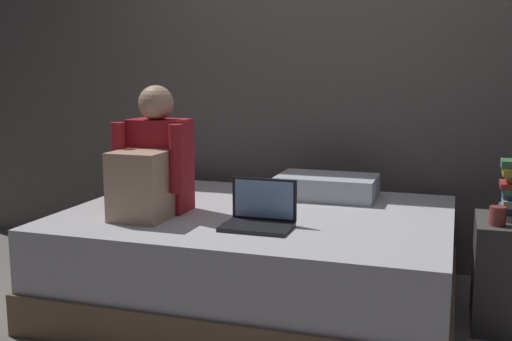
{
  "coord_description": "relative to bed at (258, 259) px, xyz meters",
  "views": [
    {
      "loc": [
        0.77,
        -2.69,
        1.25
      ],
      "look_at": [
        -0.15,
        0.1,
        0.76
      ],
      "focal_mm": 43.22,
      "sensor_mm": 36.0,
      "label": 1
    }
  ],
  "objects": [
    {
      "name": "person_sitting",
      "position": [
        -0.49,
        -0.22,
        0.51
      ],
      "size": [
        0.39,
        0.44,
        0.66
      ],
      "color": "#B21E28",
      "rests_on": "bed"
    },
    {
      "name": "wall_back",
      "position": [
        0.2,
        0.9,
        1.1
      ],
      "size": [
        5.6,
        0.1,
        2.7
      ],
      "primitive_type": "cube",
      "color": "#605B56",
      "rests_on": "ground_plane"
    },
    {
      "name": "pillow",
      "position": [
        0.27,
        0.45,
        0.33
      ],
      "size": [
        0.56,
        0.36,
        0.13
      ],
      "primitive_type": "cube",
      "color": "silver",
      "rests_on": "bed"
    },
    {
      "name": "mug",
      "position": [
        1.17,
        0.01,
        0.32
      ],
      "size": [
        0.08,
        0.08,
        0.09
      ],
      "primitive_type": "cylinder",
      "color": "#933833",
      "rests_on": "nightstand"
    },
    {
      "name": "bed",
      "position": [
        0.0,
        0.0,
        0.0
      ],
      "size": [
        2.0,
        1.5,
        0.51
      ],
      "color": "#7A6047",
      "rests_on": "ground_plane"
    },
    {
      "name": "laptop",
      "position": [
        0.11,
        -0.31,
        0.32
      ],
      "size": [
        0.32,
        0.23,
        0.22
      ],
      "color": "black",
      "rests_on": "bed"
    },
    {
      "name": "ground_plane",
      "position": [
        0.2,
        -0.3,
        -0.25
      ],
      "size": [
        8.0,
        8.0,
        0.0
      ],
      "primitive_type": "plane",
      "color": "gray"
    }
  ]
}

